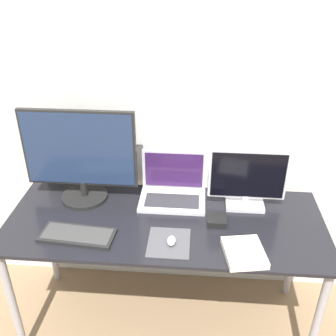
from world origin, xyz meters
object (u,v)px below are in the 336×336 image
Objects in this scene: laptop at (173,188)px; keyboard at (77,235)px; book at (244,253)px; power_brick at (217,221)px; monitor_right at (247,179)px; monitor_left at (80,156)px; mouse at (171,241)px.

keyboard is (-0.42, -0.37, -0.05)m from laptop.
power_brick is at bearing 117.87° from book.
laptop is 0.32m from power_brick.
monitor_left is at bearing -179.99° from monitor_right.
monitor_right is at bearing 0.01° from monitor_left.
book is at bearing -95.16° from monitor_right.
keyboard is 0.44m from mouse.
laptop is 0.56m from keyboard.
monitor_right is at bearing 84.84° from book.
monitor_right is 0.39m from laptop.
monitor_left is 1.68× the size of laptop.
book is (0.82, -0.39, -0.24)m from monitor_left.
monitor_left is 6.20× the size of power_brick.
monitor_right is (0.85, 0.00, -0.09)m from monitor_left.
keyboard is 5.65× the size of mouse.
monitor_right is 0.41m from book.
laptop reaches higher than mouse.
monitor_left reaches higher than book.
power_brick reaches higher than book.
monitor_right is at bearing 43.59° from mouse.
power_brick is (0.70, -0.17, -0.24)m from monitor_left.
mouse is 0.33m from book.
monitor_right reaches higher than laptop.
book is (-0.03, -0.39, -0.14)m from monitor_right.
laptop is 0.96× the size of keyboard.
power_brick is at bearing -43.25° from laptop.
mouse is at bearing -136.41° from monitor_right.
mouse is (-0.36, -0.34, -0.14)m from monitor_right.
book is (0.76, -0.06, 0.01)m from keyboard.
keyboard is at bearing -158.09° from monitor_right.
mouse is at bearing -34.61° from monitor_left.
laptop is at bearing 128.46° from book.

